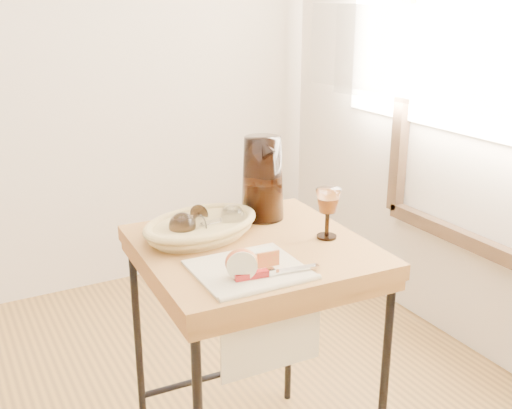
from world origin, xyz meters
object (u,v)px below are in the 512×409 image
bread_basket (201,228)px  tea_towel (249,269)px  pitcher (262,178)px  table_knife (274,271)px  side_table (253,364)px  apple_half (241,263)px  goblet_lying_a (190,221)px  wine_goblet (327,213)px  goblet_lying_b (219,220)px

bread_basket → tea_towel: bearing=-103.8°
pitcher → table_knife: bearing=-135.9°
bread_basket → pitcher: (0.23, 0.06, 0.10)m
side_table → pitcher: bearing=53.6°
tea_towel → apple_half: bearing=-136.5°
table_knife → apple_half: bearing=167.0°
goblet_lying_a → table_knife: size_ratio=0.57×
side_table → wine_goblet: bearing=-16.9°
goblet_lying_b → pitcher: bearing=14.9°
goblet_lying_a → goblet_lying_b: size_ratio=1.04×
tea_towel → bread_basket: bearing=94.1°
bread_basket → goblet_lying_a: goblet_lying_a is taller
tea_towel → pitcher: pitcher is taller
bread_basket → pitcher: pitcher is taller
goblet_lying_b → wine_goblet: bearing=-38.8°
pitcher → apple_half: size_ratio=3.71×
pitcher → table_knife: size_ratio=1.36×
side_table → bread_basket: bread_basket is taller
wine_goblet → table_knife: size_ratio=0.68×
goblet_lying_b → wine_goblet: (0.26, -0.16, 0.02)m
bread_basket → table_knife: 0.33m
side_table → table_knife: 0.46m
apple_half → table_knife: size_ratio=0.37×
goblet_lying_b → apple_half: 0.29m
pitcher → table_knife: 0.44m
pitcher → tea_towel: bearing=-144.8°
goblet_lying_a → apple_half: goblet_lying_a is taller
side_table → goblet_lying_b: (-0.06, 0.09, 0.43)m
goblet_lying_b → table_knife: bearing=-97.6°
side_table → goblet_lying_a: size_ratio=6.25×
goblet_lying_a → pitcher: pitcher is taller
apple_half → table_knife: apple_half is taller
side_table → apple_half: 0.48m
side_table → table_knife: size_ratio=3.57×
goblet_lying_a → wine_goblet: size_ratio=0.84×
bread_basket → goblet_lying_b: bearing=-38.2°
wine_goblet → apple_half: (-0.33, -0.12, -0.03)m
tea_towel → pitcher: (0.22, 0.32, 0.12)m
side_table → goblet_lying_b: size_ratio=6.51×
goblet_lying_b → pitcher: (0.18, 0.08, 0.08)m
wine_goblet → goblet_lying_a: bearing=150.6°
side_table → goblet_lying_b: goblet_lying_b is taller
goblet_lying_a → apple_half: (0.00, -0.31, -0.01)m
apple_half → pitcher: bearing=77.4°
side_table → wine_goblet: wine_goblet is taller
bread_basket → table_knife: size_ratio=1.48×
tea_towel → goblet_lying_a: (-0.04, 0.28, 0.05)m
pitcher → wine_goblet: pitcher is taller
table_knife → bread_basket: bearing=106.3°
bread_basket → goblet_lying_a: (-0.03, 0.01, 0.02)m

